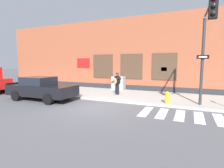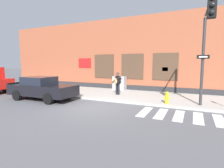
% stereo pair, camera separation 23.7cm
% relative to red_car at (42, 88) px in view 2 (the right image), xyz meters
% --- Properties ---
extents(ground_plane, '(160.00, 160.00, 0.00)m').
position_rel_red_car_xyz_m(ground_plane, '(4.26, -0.33, -0.77)').
color(ground_plane, '#56565B').
extents(sidewalk, '(28.00, 4.65, 0.14)m').
position_rel_red_car_xyz_m(sidewalk, '(4.26, 3.61, -0.70)').
color(sidewalk, '#ADAAA3').
rests_on(sidewalk, ground).
extents(building_backdrop, '(28.00, 4.06, 6.32)m').
position_rel_red_car_xyz_m(building_backdrop, '(4.26, 7.93, 2.39)').
color(building_backdrop, brown).
rests_on(building_backdrop, ground).
extents(crosswalk, '(5.20, 1.90, 0.01)m').
position_rel_red_car_xyz_m(crosswalk, '(9.35, -0.01, -0.76)').
color(crosswalk, silver).
rests_on(crosswalk, ground).
extents(red_car, '(4.63, 2.04, 1.53)m').
position_rel_red_car_xyz_m(red_car, '(0.00, 0.00, 0.00)').
color(red_car, black).
rests_on(red_car, ground).
extents(busker, '(0.72, 0.66, 1.61)m').
position_rel_red_car_xyz_m(busker, '(4.06, 3.19, 0.28)').
color(busker, black).
rests_on(busker, sidewalk).
extents(traffic_light, '(0.60, 3.25, 4.79)m').
position_rel_red_car_xyz_m(traffic_light, '(9.51, 0.85, 2.72)').
color(traffic_light, '#2D2D30').
rests_on(traffic_light, sidewalk).
extents(utility_box, '(1.07, 0.71, 1.17)m').
position_rel_red_car_xyz_m(utility_box, '(3.26, 5.49, -0.05)').
color(utility_box, '#9E9E9E').
rests_on(utility_box, sidewalk).
extents(fire_hydrant, '(0.38, 0.20, 0.70)m').
position_rel_red_car_xyz_m(fire_hydrant, '(7.77, 1.64, -0.29)').
color(fire_hydrant, gold).
rests_on(fire_hydrant, sidewalk).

